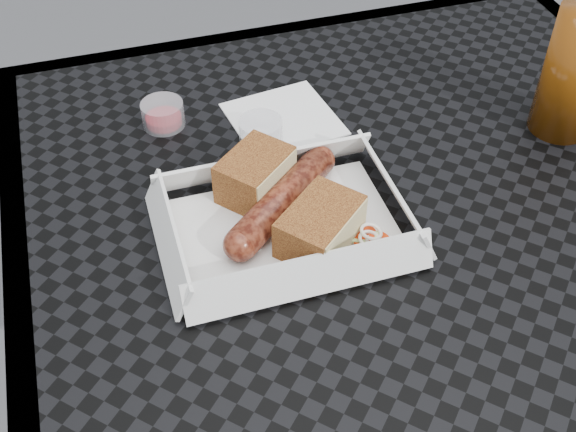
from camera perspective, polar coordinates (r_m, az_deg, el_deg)
The scene contains 10 objects.
patio_table at distance 0.82m, azimuth 8.20°, elevation -3.26°, with size 0.80×0.80×0.74m.
food_tray at distance 0.73m, azimuth -0.23°, elevation -1.04°, with size 0.22×0.15×0.00m, color white.
bratwurst at distance 0.73m, azimuth -0.46°, elevation 1.26°, with size 0.15×0.13×0.03m.
bread_near at distance 0.75m, azimuth -2.62°, elevation 3.27°, with size 0.08×0.05×0.05m, color brown.
bread_far at distance 0.70m, azimuth 2.54°, elevation -0.82°, with size 0.08×0.06×0.04m, color brown.
veg_garnish at distance 0.72m, azimuth 6.52°, elevation -2.21°, with size 0.03×0.03×0.00m.
napkin at distance 0.87m, azimuth -0.37°, elevation 7.68°, with size 0.12×0.12×0.00m, color white.
condiment_cup_sauce at distance 0.87m, azimuth -9.85°, elevation 7.93°, with size 0.05×0.05×0.03m, color maroon.
condiment_cup_empty at distance 0.83m, azimuth -2.16°, elevation 6.67°, with size 0.05×0.05×0.03m, color silver.
drink_glass at distance 0.88m, azimuth 21.72°, elevation 10.52°, with size 0.07×0.07×0.15m, color #5E2D08.
Camera 1 is at (-0.27, -0.48, 1.27)m, focal length 45.00 mm.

